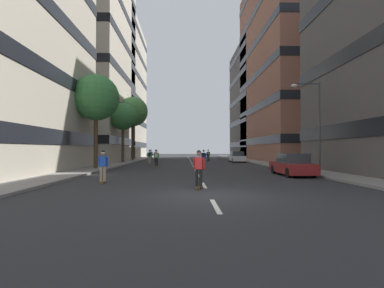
{
  "coord_description": "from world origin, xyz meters",
  "views": [
    {
      "loc": [
        -1.01,
        -10.64,
        1.81
      ],
      "look_at": [
        0.0,
        23.15,
        2.48
      ],
      "focal_mm": 25.3,
      "sensor_mm": 36.0,
      "label": 1
    }
  ],
  "objects_px": {
    "street_tree_far": "(123,117)",
    "skater_4": "(156,157)",
    "skater_3": "(204,157)",
    "skater_7": "(208,155)",
    "street_tree_mid": "(133,112)",
    "skater_2": "(151,154)",
    "skater_1": "(156,156)",
    "streetlamp_right": "(314,117)",
    "street_tree_near": "(96,98)",
    "skater_0": "(103,165)",
    "skater_5": "(199,167)",
    "parked_car_mid": "(237,157)",
    "parked_car_near": "(292,165)",
    "skater_6": "(150,156)"
  },
  "relations": [
    {
      "from": "street_tree_far",
      "to": "skater_4",
      "type": "distance_m",
      "value": 10.04
    },
    {
      "from": "skater_3",
      "to": "skater_7",
      "type": "height_order",
      "value": "same"
    },
    {
      "from": "street_tree_mid",
      "to": "skater_2",
      "type": "distance_m",
      "value": 7.26
    },
    {
      "from": "skater_1",
      "to": "street_tree_mid",
      "type": "bearing_deg",
      "value": 118.39
    },
    {
      "from": "street_tree_mid",
      "to": "streetlamp_right",
      "type": "bearing_deg",
      "value": -53.4
    },
    {
      "from": "street_tree_near",
      "to": "street_tree_mid",
      "type": "xyz_separation_m",
      "value": [
        0.0,
        17.8,
        1.22
      ]
    },
    {
      "from": "skater_0",
      "to": "skater_5",
      "type": "bearing_deg",
      "value": -23.26
    },
    {
      "from": "streetlamp_right",
      "to": "skater_5",
      "type": "xyz_separation_m",
      "value": [
        -8.67,
        -6.56,
        -3.15
      ]
    },
    {
      "from": "parked_car_mid",
      "to": "skater_0",
      "type": "bearing_deg",
      "value": -116.79
    },
    {
      "from": "parked_car_mid",
      "to": "skater_5",
      "type": "bearing_deg",
      "value": -104.87
    },
    {
      "from": "skater_4",
      "to": "skater_7",
      "type": "height_order",
      "value": "same"
    },
    {
      "from": "skater_0",
      "to": "skater_5",
      "type": "xyz_separation_m",
      "value": [
        5.06,
        -2.17,
        0.0
      ]
    },
    {
      "from": "parked_car_near",
      "to": "skater_1",
      "type": "height_order",
      "value": "skater_1"
    },
    {
      "from": "skater_7",
      "to": "streetlamp_right",
      "type": "bearing_deg",
      "value": -73.71
    },
    {
      "from": "parked_car_mid",
      "to": "skater_4",
      "type": "distance_m",
      "value": 14.31
    },
    {
      "from": "skater_0",
      "to": "skater_4",
      "type": "height_order",
      "value": "same"
    },
    {
      "from": "skater_1",
      "to": "skater_4",
      "type": "bearing_deg",
      "value": -83.37
    },
    {
      "from": "streetlamp_right",
      "to": "skater_6",
      "type": "height_order",
      "value": "streetlamp_right"
    },
    {
      "from": "street_tree_mid",
      "to": "skater_3",
      "type": "relative_size",
      "value": 5.56
    },
    {
      "from": "street_tree_far",
      "to": "skater_4",
      "type": "height_order",
      "value": "street_tree_far"
    },
    {
      "from": "skater_5",
      "to": "skater_2",
      "type": "bearing_deg",
      "value": 101.11
    },
    {
      "from": "street_tree_mid",
      "to": "streetlamp_right",
      "type": "distance_m",
      "value": 29.27
    },
    {
      "from": "skater_2",
      "to": "skater_5",
      "type": "height_order",
      "value": "same"
    },
    {
      "from": "skater_2",
      "to": "street_tree_mid",
      "type": "bearing_deg",
      "value": 175.4
    },
    {
      "from": "street_tree_mid",
      "to": "skater_4",
      "type": "distance_m",
      "value": 16.33
    },
    {
      "from": "parked_car_mid",
      "to": "skater_1",
      "type": "distance_m",
      "value": 11.77
    },
    {
      "from": "skater_0",
      "to": "skater_4",
      "type": "distance_m",
      "value": 13.78
    },
    {
      "from": "streetlamp_right",
      "to": "skater_6",
      "type": "relative_size",
      "value": 3.65
    },
    {
      "from": "street_tree_near",
      "to": "street_tree_far",
      "type": "bearing_deg",
      "value": 90.0
    },
    {
      "from": "streetlamp_right",
      "to": "parked_car_mid",
      "type": "bearing_deg",
      "value": 95.51
    },
    {
      "from": "skater_7",
      "to": "skater_5",
      "type": "bearing_deg",
      "value": -96.1
    },
    {
      "from": "skater_5",
      "to": "streetlamp_right",
      "type": "bearing_deg",
      "value": 37.14
    },
    {
      "from": "parked_car_mid",
      "to": "skater_1",
      "type": "xyz_separation_m",
      "value": [
        -11.08,
        -3.94,
        0.29
      ]
    },
    {
      "from": "skater_6",
      "to": "skater_4",
      "type": "bearing_deg",
      "value": -73.01
    },
    {
      "from": "street_tree_far",
      "to": "skater_5",
      "type": "relative_size",
      "value": 4.34
    },
    {
      "from": "skater_1",
      "to": "skater_7",
      "type": "height_order",
      "value": "same"
    },
    {
      "from": "skater_1",
      "to": "skater_3",
      "type": "bearing_deg",
      "value": -41.14
    },
    {
      "from": "streetlamp_right",
      "to": "skater_6",
      "type": "distance_m",
      "value": 19.21
    },
    {
      "from": "street_tree_far",
      "to": "streetlamp_right",
      "type": "bearing_deg",
      "value": -43.35
    },
    {
      "from": "skater_6",
      "to": "skater_0",
      "type": "bearing_deg",
      "value": -90.81
    },
    {
      "from": "skater_7",
      "to": "street_tree_near",
      "type": "bearing_deg",
      "value": -128.49
    },
    {
      "from": "street_tree_mid",
      "to": "skater_2",
      "type": "xyz_separation_m",
      "value": [
        2.83,
        -0.23,
        -6.68
      ]
    },
    {
      "from": "skater_7",
      "to": "street_tree_mid",
      "type": "bearing_deg",
      "value": 163.71
    },
    {
      "from": "parked_car_near",
      "to": "street_tree_mid",
      "type": "xyz_separation_m",
      "value": [
        -15.48,
        23.85,
        6.99
      ]
    },
    {
      "from": "parked_car_mid",
      "to": "skater_2",
      "type": "relative_size",
      "value": 2.47
    },
    {
      "from": "parked_car_near",
      "to": "skater_2",
      "type": "xyz_separation_m",
      "value": [
        -12.65,
        23.62,
        0.32
      ]
    },
    {
      "from": "street_tree_mid",
      "to": "skater_0",
      "type": "bearing_deg",
      "value": -82.6
    },
    {
      "from": "street_tree_far",
      "to": "streetlamp_right",
      "type": "distance_m",
      "value": 23.9
    },
    {
      "from": "parked_car_near",
      "to": "skater_6",
      "type": "distance_m",
      "value": 18.1
    },
    {
      "from": "skater_3",
      "to": "streetlamp_right",
      "type": "bearing_deg",
      "value": -54.72
    }
  ]
}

